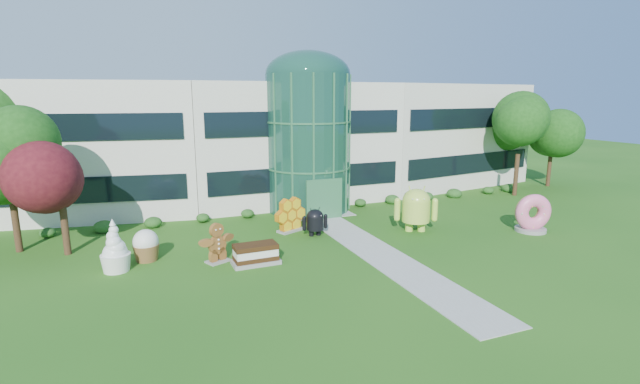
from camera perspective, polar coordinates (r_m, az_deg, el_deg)
name	(u,v)px	position (r m, az deg, el deg)	size (l,w,h in m)	color
ground	(391,262)	(24.28, 8.77, -8.46)	(140.00, 140.00, 0.00)	#215114
building	(283,140)	(39.47, -4.56, 6.41)	(46.00, 15.00, 9.30)	beige
atrium	(308,144)	(33.80, -1.46, 5.96)	(6.00, 6.00, 9.80)	#194738
walkway	(373,249)	(25.90, 6.49, -7.03)	(2.40, 20.00, 0.04)	#9E9E93
tree_red	(62,200)	(27.73, -29.19, -0.84)	(4.00, 4.00, 6.00)	#3F0C14
trees_backdrop	(304,152)	(34.81, -2.04, 4.97)	(52.00, 8.00, 8.40)	#154310
android_green	(416,206)	(29.37, 11.74, -1.75)	(2.80, 1.87, 3.17)	#B5D945
android_black	(315,220)	(27.99, -0.63, -3.50)	(1.69, 1.13, 1.92)	black
donut	(532,212)	(31.68, 24.64, -2.31)	(2.33, 1.12, 2.42)	#D35073
gingerbread	(217,242)	(24.18, -12.55, -6.08)	(2.26, 0.87, 2.08)	brown
ice_cream_sandwich	(256,254)	(23.73, -7.92, -7.56)	(2.37, 1.19, 1.06)	black
honeycomb	(290,216)	(28.92, -3.67, -3.00)	(2.46, 0.88, 1.93)	yellow
froyo	(114,246)	(24.44, -23.97, -6.06)	(1.50, 1.50, 2.57)	white
cupcake	(146,245)	(25.52, -20.63, -6.13)	(1.38, 1.38, 1.65)	white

